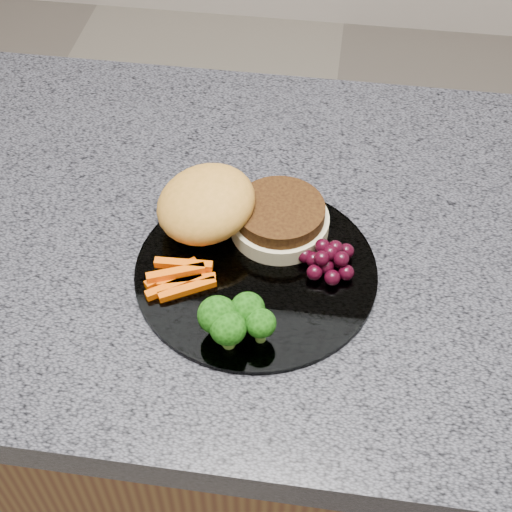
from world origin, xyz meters
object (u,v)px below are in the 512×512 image
at_px(plate, 256,270).
at_px(burger, 232,212).
at_px(grape_bunch, 329,260).
at_px(island_cabinet, 293,430).

relative_size(plate, burger, 1.19).
bearing_deg(grape_bunch, burger, 158.67).
xyz_separation_m(plate, burger, (-0.03, 0.06, 0.03)).
height_order(plate, burger, burger).
height_order(island_cabinet, burger, burger).
distance_m(island_cabinet, grape_bunch, 0.49).
relative_size(island_cabinet, plate, 4.62).
xyz_separation_m(island_cabinet, grape_bunch, (0.02, -0.06, 0.49)).
distance_m(burger, grape_bunch, 0.12).
xyz_separation_m(plate, grape_bunch, (0.08, 0.01, 0.02)).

